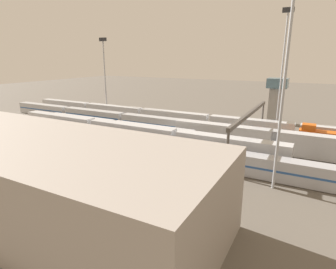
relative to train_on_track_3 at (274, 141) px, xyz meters
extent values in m
plane|color=#60594F|center=(18.08, 0.00, -2.62)|extent=(400.00, 400.00, 0.00)
cube|color=#3D3833|center=(18.08, -15.00, -2.56)|extent=(140.00, 2.80, 0.12)
cube|color=#4C443D|center=(18.08, -10.00, -2.56)|extent=(140.00, 2.80, 0.12)
cube|color=#3D3833|center=(18.08, -5.00, -2.56)|extent=(140.00, 2.80, 0.12)
cube|color=#3D3833|center=(18.08, 0.00, -2.56)|extent=(140.00, 2.80, 0.12)
cube|color=#4C443D|center=(18.08, 5.00, -2.56)|extent=(140.00, 2.80, 0.12)
cube|color=#3D3833|center=(18.08, 10.00, -2.56)|extent=(140.00, 2.80, 0.12)
cube|color=#3D3833|center=(18.08, 15.00, -2.56)|extent=(140.00, 2.80, 0.12)
cube|color=silver|center=(12.10, 0.00, 0.00)|extent=(23.00, 3.00, 5.00)
cube|color=#B7BABF|center=(8.67, -5.00, -0.60)|extent=(23.00, 3.00, 3.80)
cube|color=#285193|center=(8.67, -5.00, -1.16)|extent=(22.40, 3.06, 0.36)
cube|color=#B7BABF|center=(32.87, -5.00, -0.60)|extent=(23.00, 3.00, 3.80)
cube|color=#285193|center=(32.87, -5.00, -0.60)|extent=(22.40, 3.06, 0.36)
cube|color=#B7BABF|center=(57.07, -5.00, -0.60)|extent=(23.00, 3.00, 3.80)
cube|color=#285193|center=(57.07, -5.00, -0.44)|extent=(22.40, 3.06, 0.36)
cube|color=#B7BABF|center=(81.27, -5.00, -0.60)|extent=(23.00, 3.00, 3.80)
cube|color=#285193|center=(81.27, -5.00, -0.43)|extent=(22.40, 3.06, 0.36)
cube|color=#D85914|center=(-9.33, -10.00, -0.70)|extent=(10.00, 3.00, 3.60)
cube|color=#D85914|center=(-6.33, -10.00, 1.80)|extent=(3.00, 2.70, 1.40)
cube|color=silver|center=(28.77, 5.00, -0.60)|extent=(23.00, 3.00, 3.80)
cube|color=black|center=(28.77, 5.00, -0.52)|extent=(22.40, 3.06, 0.36)
cube|color=silver|center=(52.97, 5.00, -0.60)|extent=(23.00, 3.00, 3.80)
cube|color=black|center=(52.97, 5.00, -0.93)|extent=(22.40, 3.06, 0.36)
cube|color=silver|center=(8.39, -15.00, -0.60)|extent=(23.00, 3.00, 3.80)
cube|color=silver|center=(32.59, -15.00, -0.60)|extent=(23.00, 3.00, 3.80)
cube|color=silver|center=(56.79, -15.00, -0.60)|extent=(23.00, 3.00, 3.80)
cube|color=silver|center=(80.99, -15.00, -0.60)|extent=(23.00, 3.00, 3.80)
cube|color=silver|center=(7.05, 10.00, 0.00)|extent=(23.00, 3.00, 5.00)
cube|color=silver|center=(31.25, 10.00, 0.00)|extent=(23.00, 3.00, 5.00)
cube|color=silver|center=(55.45, 10.00, 0.00)|extent=(23.00, 3.00, 5.00)
cube|color=#A8AAB2|center=(-2.56, 15.00, -0.60)|extent=(23.00, 3.00, 3.80)
cube|color=#285193|center=(-2.56, 15.00, -0.51)|extent=(22.40, 3.06, 0.36)
cube|color=#A8AAB2|center=(21.64, 15.00, -0.60)|extent=(23.00, 3.00, 3.80)
cube|color=#285193|center=(21.64, 15.00, -0.56)|extent=(22.40, 3.06, 0.36)
cube|color=#A8AAB2|center=(45.84, 15.00, -0.60)|extent=(23.00, 3.00, 3.80)
cube|color=#285193|center=(45.84, 15.00, -0.93)|extent=(22.40, 3.06, 0.36)
cylinder|color=#9EA0A5|center=(1.84, -17.53, 13.04)|extent=(0.44, 0.44, 31.33)
cube|color=#262628|center=(1.84, -17.53, 29.31)|extent=(2.80, 0.70, 1.20)
cylinder|color=#9EA0A5|center=(-2.55, 18.44, 13.35)|extent=(0.44, 0.44, 31.94)
cylinder|color=#9EA0A5|center=(61.57, -17.12, 10.39)|extent=(0.44, 0.44, 26.01)
cube|color=#262628|center=(61.57, -17.12, 23.99)|extent=(2.80, 0.70, 1.20)
cylinder|color=#4C4742|center=(5.64, -17.10, 1.38)|extent=(0.50, 0.50, 8.00)
cylinder|color=#4C4742|center=(5.64, 17.10, 1.38)|extent=(0.50, 0.50, 8.00)
cube|color=#4C4742|center=(5.64, 0.00, 5.78)|extent=(0.70, 35.00, 0.80)
cube|color=#9E9389|center=(29.30, 40.88, 2.64)|extent=(59.74, 18.40, 10.53)
cube|color=gray|center=(4.19, -31.28, 3.01)|extent=(4.00, 4.00, 11.25)
cube|color=slate|center=(4.19, -31.28, 10.13)|extent=(6.00, 6.00, 3.00)
camera|label=1|loc=(-6.87, 62.75, 17.73)|focal=29.72mm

